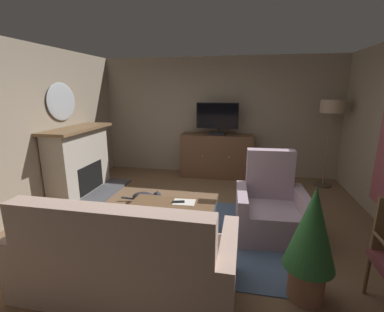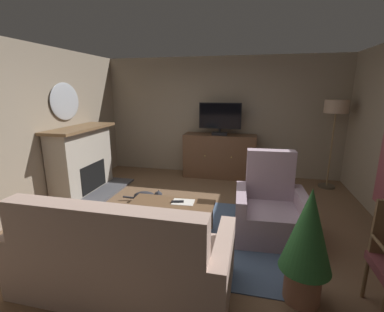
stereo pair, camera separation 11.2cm
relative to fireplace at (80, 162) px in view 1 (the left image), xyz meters
name	(u,v)px [view 1 (the left image)]	position (x,y,z in m)	size (l,w,h in m)	color
ground_plane	(195,230)	(2.40, -0.97, -0.63)	(5.94, 6.13, 0.04)	brown
wall_back	(217,117)	(2.40, 1.85, 0.72)	(5.94, 0.10, 2.66)	gray
wall_left	(18,132)	(-0.33, -0.97, 0.72)	(0.10, 6.13, 2.66)	gray
rug_central	(197,232)	(2.44, -1.04, -0.60)	(2.63, 2.11, 0.01)	slate
fireplace	(80,162)	(0.00, 0.00, 0.00)	(0.92, 1.59, 1.27)	#4C4C51
wall_mirror_oval	(62,102)	(-0.25, 0.00, 1.13)	(0.06, 0.78, 0.68)	#B2B7BF
tv_cabinet	(217,157)	(2.43, 1.50, -0.14)	(1.59, 0.50, 0.98)	#402A1C
television	(217,118)	(2.43, 1.44, 0.74)	(0.91, 0.20, 0.70)	black
coffee_table	(173,207)	(2.11, -1.10, -0.22)	(1.15, 0.47, 0.44)	brown
tv_remote	(178,202)	(2.19, -1.07, -0.16)	(0.17, 0.05, 0.02)	black
folded_newspaper	(184,202)	(2.26, -1.05, -0.17)	(0.30, 0.22, 0.01)	silver
sofa_floral	(126,261)	(1.96, -2.29, -0.28)	(2.10, 0.94, 1.03)	#BC9E8E
armchair_in_far_corner	(270,210)	(3.43, -0.86, -0.26)	(0.96, 0.89, 1.14)	#AD93A3
potted_plant_on_hearth_side	(311,238)	(3.68, -2.03, 0.02)	(0.47, 0.47, 1.13)	#99664C
cat	(146,197)	(1.36, -0.20, -0.51)	(0.73, 0.26, 0.21)	#2D2D33
floor_lamp	(331,114)	(4.68, 1.31, 0.88)	(0.44, 0.44, 1.76)	#4C4233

